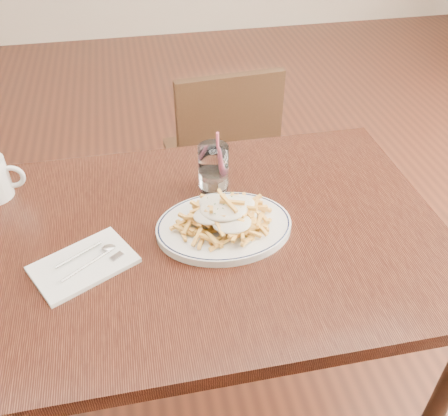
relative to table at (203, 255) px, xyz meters
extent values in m
plane|color=black|center=(0.00, 0.00, -0.67)|extent=(7.00, 7.00, 0.00)
cube|color=black|center=(0.00, 0.00, 0.06)|extent=(1.20, 0.80, 0.04)
cylinder|color=black|center=(0.55, -0.35, -0.32)|extent=(0.05, 0.05, 0.71)
cylinder|color=black|center=(-0.55, 0.35, -0.32)|extent=(0.05, 0.05, 0.71)
cylinder|color=black|center=(0.55, 0.35, -0.32)|extent=(0.05, 0.05, 0.71)
cube|color=black|center=(0.20, 0.84, -0.27)|extent=(0.42, 0.42, 0.04)
cube|color=black|center=(0.21, 0.66, -0.04)|extent=(0.39, 0.07, 0.43)
cylinder|color=black|center=(0.35, 1.02, -0.48)|extent=(0.03, 0.03, 0.38)
cylinder|color=black|center=(0.01, 0.99, -0.48)|extent=(0.03, 0.03, 0.38)
cylinder|color=black|center=(0.38, 0.68, -0.48)|extent=(0.03, 0.03, 0.38)
cylinder|color=black|center=(0.04, 0.66, -0.48)|extent=(0.03, 0.03, 0.38)
torus|color=black|center=(0.05, -0.01, 0.10)|extent=(0.37, 0.37, 0.01)
ellipsoid|color=white|center=(0.05, -0.01, 0.15)|extent=(0.20, 0.18, 0.03)
cube|color=white|center=(-0.28, -0.06, 0.08)|extent=(0.26, 0.23, 0.01)
cylinder|color=white|center=(0.06, 0.17, 0.14)|extent=(0.08, 0.08, 0.13)
cylinder|color=white|center=(0.06, 0.17, 0.11)|extent=(0.07, 0.07, 0.05)
cylinder|color=#DB5374|center=(0.07, 0.18, 0.17)|extent=(0.01, 0.04, 0.17)
torus|color=white|center=(-0.46, 0.25, 0.13)|extent=(0.07, 0.02, 0.07)
camera|label=1|loc=(-0.13, -0.91, 0.89)|focal=40.00mm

